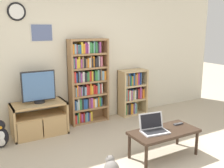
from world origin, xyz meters
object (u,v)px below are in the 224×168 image
object	(u,v)px
tv_stand	(40,119)
penguin_figurine	(1,135)
bookshelf_short	(131,92)
laptop	(153,127)
television	(39,87)
coffee_table	(164,133)
bookshelf_tall	(87,81)
remote_near_laptop	(178,124)

from	to	relation	value
tv_stand	penguin_figurine	size ratio (longest dim) A/B	2.10
bookshelf_short	laptop	xyz separation A→B (m)	(-0.78, -1.74, -0.02)
television	bookshelf_short	size ratio (longest dim) A/B	0.59
tv_stand	bookshelf_short	xyz separation A→B (m)	(1.98, 0.12, 0.20)
television	coffee_table	distance (m)	2.21
tv_stand	television	distance (m)	0.56
coffee_table	penguin_figurine	xyz separation A→B (m)	(-2.01, 1.48, -0.15)
tv_stand	coffee_table	world-z (taller)	tv_stand
bookshelf_tall	remote_near_laptop	world-z (taller)	bookshelf_tall
coffee_table	penguin_figurine	world-z (taller)	penguin_figurine
bookshelf_short	coffee_table	xyz separation A→B (m)	(-0.63, -1.79, -0.13)
coffee_table	laptop	xyz separation A→B (m)	(-0.16, 0.05, 0.11)
bookshelf_short	penguin_figurine	bearing A→B (deg)	-173.20
bookshelf_tall	bookshelf_short	bearing A→B (deg)	-1.77
bookshelf_tall	coffee_table	world-z (taller)	bookshelf_tall
bookshelf_tall	bookshelf_short	world-z (taller)	bookshelf_tall
tv_stand	laptop	xyz separation A→B (m)	(1.20, -1.62, 0.17)
tv_stand	bookshelf_short	world-z (taller)	bookshelf_short
television	laptop	bearing A→B (deg)	-54.26
laptop	bookshelf_tall	bearing A→B (deg)	104.91
television	remote_near_laptop	world-z (taller)	television
bookshelf_short	laptop	distance (m)	1.91
television	laptop	distance (m)	2.05
tv_stand	bookshelf_short	distance (m)	2.00
bookshelf_short	tv_stand	bearing A→B (deg)	-176.41
coffee_table	penguin_figurine	size ratio (longest dim) A/B	2.30
bookshelf_tall	laptop	bearing A→B (deg)	-83.09
television	tv_stand	bearing A→B (deg)	-137.58
tv_stand	television	bearing A→B (deg)	42.42
coffee_table	bookshelf_tall	bearing A→B (deg)	101.47
laptop	remote_near_laptop	bearing A→B (deg)	10.49
bookshelf_short	laptop	size ratio (longest dim) A/B	2.38
coffee_table	bookshelf_short	bearing A→B (deg)	70.70
coffee_table	television	bearing A→B (deg)	128.29
bookshelf_short	coffee_table	bearing A→B (deg)	-109.30
tv_stand	bookshelf_tall	world-z (taller)	bookshelf_tall
penguin_figurine	tv_stand	bearing A→B (deg)	16.17
tv_stand	penguin_figurine	bearing A→B (deg)	-163.83
bookshelf_tall	television	bearing A→B (deg)	-171.97
television	bookshelf_short	bearing A→B (deg)	3.06
television	bookshelf_tall	distance (m)	0.97
penguin_figurine	bookshelf_tall	bearing A→B (deg)	11.90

